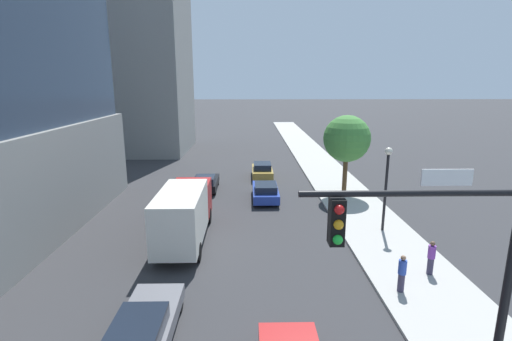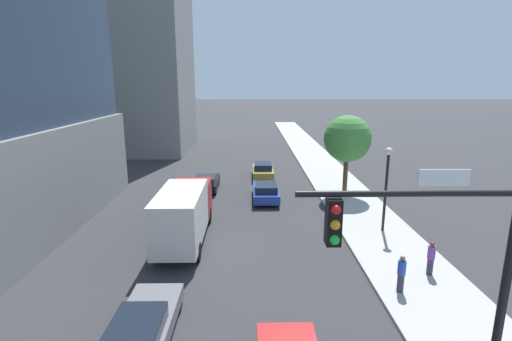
# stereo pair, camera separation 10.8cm
# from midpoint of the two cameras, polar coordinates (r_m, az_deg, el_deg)

# --- Properties ---
(sidewalk) EXTENTS (4.46, 120.00, 0.15)m
(sidewalk) POSITION_cam_midpoint_polar(r_m,az_deg,el_deg) (27.22, 15.44, -6.13)
(sidewalk) COLOR #B2AFA8
(sidewalk) RESTS_ON ground
(traffic_light_pole) EXTENTS (4.95, 0.48, 6.93)m
(traffic_light_pole) POSITION_cam_midpoint_polar(r_m,az_deg,el_deg) (9.60, 25.86, -12.77)
(traffic_light_pole) COLOR black
(traffic_light_pole) RESTS_ON sidewalk
(street_lamp) EXTENTS (0.44, 0.44, 5.06)m
(street_lamp) POSITION_cam_midpoint_polar(r_m,az_deg,el_deg) (23.31, 19.06, -0.77)
(street_lamp) COLOR black
(street_lamp) RESTS_ON sidewalk
(street_tree) EXTENTS (3.62, 3.62, 6.29)m
(street_tree) POSITION_cam_midpoint_polar(r_m,az_deg,el_deg) (30.00, 13.48, 4.67)
(street_tree) COLOR brown
(street_tree) RESTS_ON sidewalk
(car_blue) EXTENTS (1.93, 4.63, 1.40)m
(car_blue) POSITION_cam_midpoint_polar(r_m,az_deg,el_deg) (29.00, 1.33, -3.16)
(car_blue) COLOR #233D9E
(car_blue) RESTS_ON ground
(car_gold) EXTENTS (1.90, 4.26, 1.44)m
(car_gold) POSITION_cam_midpoint_polar(r_m,az_deg,el_deg) (35.74, 0.86, 0.03)
(car_gold) COLOR #AD8938
(car_gold) RESTS_ON ground
(car_gray) EXTENTS (1.91, 4.61, 1.38)m
(car_gray) POSITION_cam_midpoint_polar(r_m,az_deg,el_deg) (14.55, -16.75, -21.63)
(car_gray) COLOR slate
(car_gray) RESTS_ON ground
(car_black) EXTENTS (1.90, 4.40, 1.40)m
(car_black) POSITION_cam_midpoint_polar(r_m,az_deg,el_deg) (31.79, -7.71, -1.80)
(car_black) COLOR black
(car_black) RESTS_ON ground
(box_truck) EXTENTS (2.30, 7.79, 3.26)m
(box_truck) POSITION_cam_midpoint_polar(r_m,az_deg,el_deg) (21.52, -10.94, -6.12)
(box_truck) COLOR #B21E1E
(box_truck) RESTS_ON ground
(pedestrian_blue_shirt) EXTENTS (0.34, 0.34, 1.65)m
(pedestrian_blue_shirt) POSITION_cam_midpoint_polar(r_m,az_deg,el_deg) (17.62, 21.05, -14.30)
(pedestrian_blue_shirt) COLOR #38334C
(pedestrian_blue_shirt) RESTS_ON sidewalk
(pedestrian_purple_shirt) EXTENTS (0.34, 0.34, 1.63)m
(pedestrian_purple_shirt) POSITION_cam_midpoint_polar(r_m,az_deg,el_deg) (19.58, 24.84, -11.86)
(pedestrian_purple_shirt) COLOR #38334C
(pedestrian_purple_shirt) RESTS_ON sidewalk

